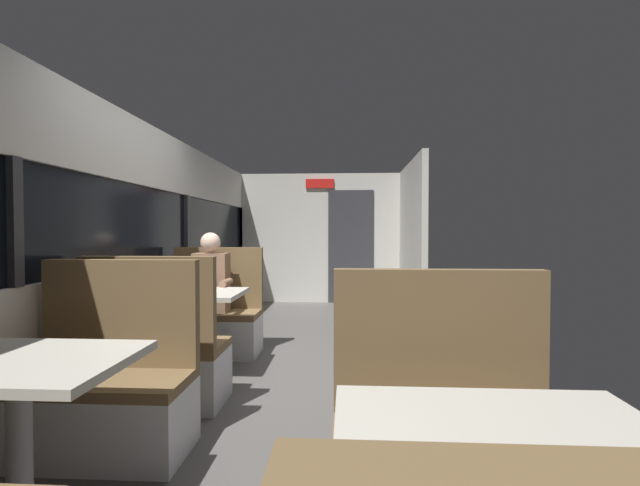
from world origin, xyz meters
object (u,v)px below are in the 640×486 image
at_px(dining_table_front_aisle, 505,472).
at_px(dining_table_near_window, 18,382).
at_px(bench_mid_window_facing_entry, 214,322).
at_px(bench_front_aisle_facing_entry, 446,456).
at_px(seated_passenger, 212,303).
at_px(dining_table_mid_window, 191,303).
at_px(bench_mid_window_facing_end, 158,361).
at_px(bench_near_window_facing_entry, 107,395).

bearing_deg(dining_table_front_aisle, dining_table_near_window, 161.47).
bearing_deg(bench_mid_window_facing_entry, bench_front_aisle_facing_entry, -56.45).
bearing_deg(seated_passenger, dining_table_front_aisle, -61.71).
xyz_separation_m(dining_table_mid_window, dining_table_front_aisle, (1.79, -2.70, 0.00)).
height_order(dining_table_near_window, bench_mid_window_facing_end, bench_mid_window_facing_end).
xyz_separation_m(bench_near_window_facing_entry, dining_table_front_aisle, (1.79, -1.30, 0.31)).
relative_size(dining_table_near_window, seated_passenger, 0.71).
relative_size(dining_table_near_window, dining_table_front_aisle, 1.00).
bearing_deg(bench_mid_window_facing_entry, bench_near_window_facing_entry, -90.00).
bearing_deg(dining_table_mid_window, bench_mid_window_facing_entry, 90.00).
bearing_deg(dining_table_front_aisle, bench_front_aisle_facing_entry, 90.00).
bearing_deg(dining_table_mid_window, seated_passenger, 90.00).
bearing_deg(dining_table_near_window, bench_near_window_facing_entry, 90.00).
bearing_deg(bench_mid_window_facing_end, dining_table_near_window, -90.00).
xyz_separation_m(dining_table_front_aisle, bench_front_aisle_facing_entry, (0.00, 0.70, -0.31)).
relative_size(bench_near_window_facing_entry, bench_mid_window_facing_end, 1.00).
bearing_deg(dining_table_mid_window, bench_near_window_facing_entry, -90.00).
xyz_separation_m(bench_near_window_facing_entry, bench_mid_window_facing_entry, (0.00, 2.10, 0.00)).
bearing_deg(dining_table_front_aisle, bench_mid_window_facing_entry, 117.78).
bearing_deg(seated_passenger, bench_near_window_facing_entry, -90.00).
bearing_deg(bench_near_window_facing_entry, bench_mid_window_facing_entry, 90.00).
relative_size(bench_front_aisle_facing_entry, seated_passenger, 0.87).
distance_m(dining_table_mid_window, bench_mid_window_facing_end, 0.77).
bearing_deg(dining_table_near_window, seated_passenger, 90.00).
height_order(bench_near_window_facing_entry, dining_table_mid_window, bench_near_window_facing_entry).
xyz_separation_m(bench_near_window_facing_entry, seated_passenger, (0.00, 2.03, 0.21)).
distance_m(bench_mid_window_facing_end, bench_mid_window_facing_entry, 1.40).
relative_size(bench_mid_window_facing_end, bench_mid_window_facing_entry, 1.00).
relative_size(dining_table_near_window, bench_front_aisle_facing_entry, 0.82).
height_order(dining_table_near_window, bench_mid_window_facing_entry, bench_mid_window_facing_entry).
relative_size(dining_table_near_window, bench_mid_window_facing_entry, 0.82).
relative_size(dining_table_front_aisle, bench_front_aisle_facing_entry, 0.82).
distance_m(bench_mid_window_facing_end, dining_table_front_aisle, 2.70).
xyz_separation_m(dining_table_mid_window, bench_mid_window_facing_end, (0.00, -0.70, -0.31)).
xyz_separation_m(dining_table_mid_window, bench_front_aisle_facing_entry, (1.79, -2.00, -0.31)).
distance_m(bench_near_window_facing_entry, dining_table_mid_window, 1.43).
height_order(bench_front_aisle_facing_entry, seated_passenger, seated_passenger).
relative_size(bench_near_window_facing_entry, dining_table_mid_window, 1.22).
relative_size(dining_table_near_window, bench_near_window_facing_entry, 0.82).
xyz_separation_m(bench_near_window_facing_entry, dining_table_mid_window, (0.00, 1.40, 0.31)).
bearing_deg(dining_table_near_window, bench_mid_window_facing_entry, 90.00).
bearing_deg(bench_mid_window_facing_entry, bench_mid_window_facing_end, -90.00).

